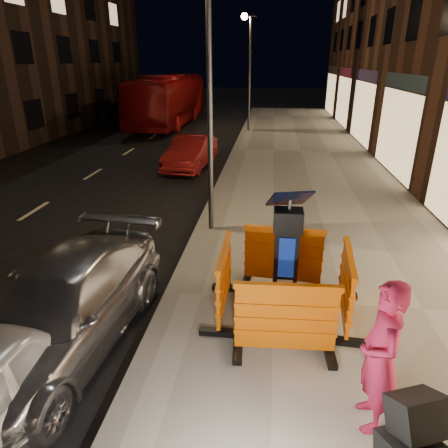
# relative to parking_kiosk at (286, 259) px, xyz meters

# --- Properties ---
(ground_plane) EXTENTS (120.00, 120.00, 0.00)m
(ground_plane) POSITION_rel_parking_kiosk_xyz_m (-1.92, 0.42, -1.16)
(ground_plane) COLOR black
(ground_plane) RESTS_ON ground
(sidewalk) EXTENTS (6.00, 60.00, 0.15)m
(sidewalk) POSITION_rel_parking_kiosk_xyz_m (1.08, 0.42, -1.08)
(sidewalk) COLOR gray
(sidewalk) RESTS_ON ground
(kerb) EXTENTS (0.30, 60.00, 0.15)m
(kerb) POSITION_rel_parking_kiosk_xyz_m (-1.92, 0.42, -1.08)
(kerb) COLOR slate
(kerb) RESTS_ON ground
(parking_kiosk) EXTENTS (0.66, 0.66, 2.02)m
(parking_kiosk) POSITION_rel_parking_kiosk_xyz_m (0.00, 0.00, 0.00)
(parking_kiosk) COLOR black
(parking_kiosk) RESTS_ON sidewalk
(barrier_front) EXTENTS (1.47, 0.66, 1.12)m
(barrier_front) POSITION_rel_parking_kiosk_xyz_m (0.00, -0.95, -0.45)
(barrier_front) COLOR orange
(barrier_front) RESTS_ON sidewalk
(barrier_back) EXTENTS (1.49, 0.73, 1.12)m
(barrier_back) POSITION_rel_parking_kiosk_xyz_m (0.00, 0.95, -0.45)
(barrier_back) COLOR orange
(barrier_back) RESTS_ON sidewalk
(barrier_kerbside) EXTENTS (0.61, 1.45, 1.12)m
(barrier_kerbside) POSITION_rel_parking_kiosk_xyz_m (-0.95, 0.00, -0.45)
(barrier_kerbside) COLOR orange
(barrier_kerbside) RESTS_ON sidewalk
(barrier_bldgside) EXTENTS (0.71, 1.49, 1.12)m
(barrier_bldgside) POSITION_rel_parking_kiosk_xyz_m (0.95, 0.00, -0.45)
(barrier_bldgside) COLOR orange
(barrier_bldgside) RESTS_ON sidewalk
(car_silver) EXTENTS (2.28, 4.70, 1.32)m
(car_silver) POSITION_rel_parking_kiosk_xyz_m (-3.26, -0.97, -1.16)
(car_silver) COLOR #B4B4B9
(car_silver) RESTS_ON ground
(car_red) EXTENTS (1.65, 3.85, 1.23)m
(car_red) POSITION_rel_parking_kiosk_xyz_m (-3.41, 9.78, -1.16)
(car_red) COLOR maroon
(car_red) RESTS_ON ground
(bus_doubledecker) EXTENTS (2.74, 11.25, 3.13)m
(bus_doubledecker) POSITION_rel_parking_kiosk_xyz_m (-7.04, 21.04, -1.16)
(bus_doubledecker) COLOR maroon
(bus_doubledecker) RESTS_ON ground
(man) EXTENTS (0.45, 0.67, 1.81)m
(man) POSITION_rel_parking_kiosk_xyz_m (0.95, -1.96, -0.10)
(man) COLOR #AF1A41
(man) RESTS_ON sidewalk
(street_lamp_mid) EXTENTS (0.12, 0.12, 6.00)m
(street_lamp_mid) POSITION_rel_parking_kiosk_xyz_m (-1.67, 3.42, 1.99)
(street_lamp_mid) COLOR #3F3F44
(street_lamp_mid) RESTS_ON sidewalk
(street_lamp_far) EXTENTS (0.12, 0.12, 6.00)m
(street_lamp_far) POSITION_rel_parking_kiosk_xyz_m (-1.67, 18.42, 1.99)
(street_lamp_far) COLOR #3F3F44
(street_lamp_far) RESTS_ON sidewalk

